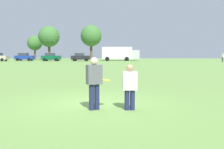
{
  "coord_description": "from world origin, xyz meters",
  "views": [
    {
      "loc": [
        0.87,
        -8.73,
        1.79
      ],
      "look_at": [
        0.64,
        1.13,
        0.94
      ],
      "focal_mm": 39.9,
      "sensor_mm": 36.0,
      "label": 1
    }
  ],
  "objects_px": {
    "player_thrower": "(94,80)",
    "bystander_sideline_watcher": "(223,57)",
    "parked_car_mid_left": "(24,57)",
    "parked_car_center": "(51,57)",
    "frisbee": "(106,80)",
    "box_truck": "(120,53)",
    "parked_car_mid_right": "(80,57)",
    "player_defender": "(130,85)",
    "traffic_cone": "(93,76)"
  },
  "relations": [
    {
      "from": "parked_car_center",
      "to": "parked_car_mid_right",
      "type": "xyz_separation_m",
      "value": [
        6.74,
        -0.23,
        0.0
      ]
    },
    {
      "from": "traffic_cone",
      "to": "parked_car_center",
      "type": "xyz_separation_m",
      "value": [
        -13.48,
        39.0,
        0.69
      ]
    },
    {
      "from": "player_thrower",
      "to": "frisbee",
      "type": "bearing_deg",
      "value": 26.46
    },
    {
      "from": "traffic_cone",
      "to": "bystander_sideline_watcher",
      "type": "xyz_separation_m",
      "value": [
        23.59,
        35.42,
        0.76
      ]
    },
    {
      "from": "frisbee",
      "to": "parked_car_mid_left",
      "type": "height_order",
      "value": "parked_car_mid_left"
    },
    {
      "from": "player_thrower",
      "to": "parked_car_mid_left",
      "type": "bearing_deg",
      "value": 112.95
    },
    {
      "from": "parked_car_mid_left",
      "to": "parked_car_center",
      "type": "distance_m",
      "value": 6.69
    },
    {
      "from": "parked_car_mid_right",
      "to": "bystander_sideline_watcher",
      "type": "xyz_separation_m",
      "value": [
        30.33,
        -3.35,
        0.06
      ]
    },
    {
      "from": "player_thrower",
      "to": "parked_car_center",
      "type": "relative_size",
      "value": 0.39
    },
    {
      "from": "parked_car_mid_left",
      "to": "parked_car_mid_right",
      "type": "distance_m",
      "value": 13.4
    },
    {
      "from": "traffic_cone",
      "to": "box_truck",
      "type": "distance_m",
      "value": 40.52
    },
    {
      "from": "traffic_cone",
      "to": "parked_car_mid_left",
      "type": "height_order",
      "value": "parked_car_mid_left"
    },
    {
      "from": "player_defender",
      "to": "parked_car_mid_left",
      "type": "xyz_separation_m",
      "value": [
        -22.15,
        49.66,
        0.13
      ]
    },
    {
      "from": "player_thrower",
      "to": "frisbee",
      "type": "xyz_separation_m",
      "value": [
        0.37,
        0.18,
        -0.0
      ]
    },
    {
      "from": "frisbee",
      "to": "player_defender",
      "type": "bearing_deg",
      "value": -13.33
    },
    {
      "from": "player_thrower",
      "to": "box_truck",
      "type": "bearing_deg",
      "value": 88.69
    },
    {
      "from": "traffic_cone",
      "to": "box_truck",
      "type": "bearing_deg",
      "value": 87.0
    },
    {
      "from": "player_thrower",
      "to": "parked_car_mid_right",
      "type": "bearing_deg",
      "value": 99.1
    },
    {
      "from": "player_defender",
      "to": "traffic_cone",
      "type": "distance_m",
      "value": 9.64
    },
    {
      "from": "bystander_sideline_watcher",
      "to": "frisbee",
      "type": "bearing_deg",
      "value": -116.49
    },
    {
      "from": "parked_car_mid_right",
      "to": "bystander_sideline_watcher",
      "type": "height_order",
      "value": "parked_car_mid_right"
    },
    {
      "from": "parked_car_center",
      "to": "player_thrower",
      "type": "bearing_deg",
      "value": -73.37
    },
    {
      "from": "player_thrower",
      "to": "parked_car_center",
      "type": "distance_m",
      "value": 50.51
    },
    {
      "from": "traffic_cone",
      "to": "bystander_sideline_watcher",
      "type": "distance_m",
      "value": 42.57
    },
    {
      "from": "box_truck",
      "to": "bystander_sideline_watcher",
      "type": "xyz_separation_m",
      "value": [
        21.48,
        -5.01,
        -0.76
      ]
    },
    {
      "from": "parked_car_mid_left",
      "to": "parked_car_center",
      "type": "bearing_deg",
      "value": -10.9
    },
    {
      "from": "parked_car_mid_left",
      "to": "parked_car_mid_right",
      "type": "relative_size",
      "value": 1.0
    },
    {
      "from": "player_defender",
      "to": "bystander_sideline_watcher",
      "type": "xyz_separation_m",
      "value": [
        21.5,
        44.82,
        0.19
      ]
    },
    {
      "from": "player_thrower",
      "to": "bystander_sideline_watcher",
      "type": "height_order",
      "value": "bystander_sideline_watcher"
    },
    {
      "from": "player_thrower",
      "to": "frisbee",
      "type": "distance_m",
      "value": 0.41
    },
    {
      "from": "player_defender",
      "to": "box_truck",
      "type": "bearing_deg",
      "value": 89.98
    },
    {
      "from": "traffic_cone",
      "to": "parked_car_mid_left",
      "type": "xyz_separation_m",
      "value": [
        -20.05,
        40.27,
        0.69
      ]
    },
    {
      "from": "frisbee",
      "to": "traffic_cone",
      "type": "height_order",
      "value": "frisbee"
    },
    {
      "from": "frisbee",
      "to": "parked_car_mid_right",
      "type": "height_order",
      "value": "parked_car_mid_right"
    },
    {
      "from": "player_defender",
      "to": "bystander_sideline_watcher",
      "type": "relative_size",
      "value": 0.82
    },
    {
      "from": "parked_car_mid_left",
      "to": "box_truck",
      "type": "distance_m",
      "value": 22.19
    },
    {
      "from": "parked_car_mid_right",
      "to": "bystander_sideline_watcher",
      "type": "relative_size",
      "value": 2.42
    },
    {
      "from": "traffic_cone",
      "to": "parked_car_mid_right",
      "type": "height_order",
      "value": "parked_car_mid_right"
    },
    {
      "from": "player_thrower",
      "to": "traffic_cone",
      "type": "xyz_separation_m",
      "value": [
        -0.98,
        9.4,
        -0.7
      ]
    },
    {
      "from": "parked_car_mid_left",
      "to": "traffic_cone",
      "type": "bearing_deg",
      "value": -63.53
    },
    {
      "from": "traffic_cone",
      "to": "parked_car_mid_right",
      "type": "bearing_deg",
      "value": 99.85
    },
    {
      "from": "frisbee",
      "to": "parked_car_mid_left",
      "type": "xyz_separation_m",
      "value": [
        -21.4,
        49.48,
        -0.01
      ]
    },
    {
      "from": "player_thrower",
      "to": "parked_car_mid_right",
      "type": "xyz_separation_m",
      "value": [
        -7.71,
        48.17,
        -0.01
      ]
    },
    {
      "from": "player_defender",
      "to": "traffic_cone",
      "type": "bearing_deg",
      "value": 102.59
    },
    {
      "from": "parked_car_mid_left",
      "to": "parked_car_center",
      "type": "height_order",
      "value": "same"
    },
    {
      "from": "frisbee",
      "to": "traffic_cone",
      "type": "xyz_separation_m",
      "value": [
        -1.35,
        9.22,
        -0.7
      ]
    },
    {
      "from": "player_defender",
      "to": "parked_car_center",
      "type": "height_order",
      "value": "parked_car_center"
    },
    {
      "from": "parked_car_mid_right",
      "to": "player_thrower",
      "type": "bearing_deg",
      "value": -80.9
    },
    {
      "from": "parked_car_center",
      "to": "box_truck",
      "type": "distance_m",
      "value": 15.68
    },
    {
      "from": "traffic_cone",
      "to": "bystander_sideline_watcher",
      "type": "relative_size",
      "value": 0.27
    }
  ]
}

